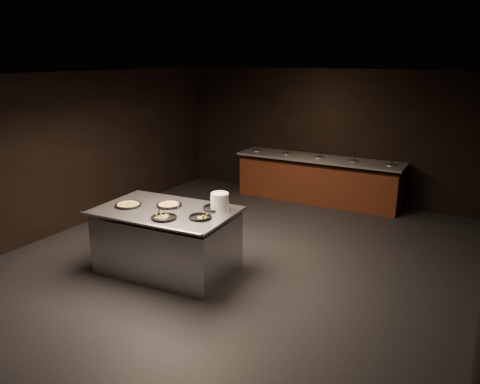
{
  "coord_description": "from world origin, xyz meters",
  "views": [
    {
      "loc": [
        3.42,
        -6.11,
        3.18
      ],
      "look_at": [
        -0.17,
        0.3,
        1.02
      ],
      "focal_mm": 35.0,
      "sensor_mm": 36.0,
      "label": 1
    }
  ],
  "objects_px": {
    "serving_counter": "(167,241)",
    "pan_veggie_whole": "(128,205)",
    "pan_cheese_whole": "(169,205)",
    "plate_stack": "(220,202)"
  },
  "relations": [
    {
      "from": "serving_counter",
      "to": "pan_veggie_whole",
      "type": "relative_size",
      "value": 5.3
    },
    {
      "from": "pan_veggie_whole",
      "to": "pan_cheese_whole",
      "type": "distance_m",
      "value": 0.62
    },
    {
      "from": "plate_stack",
      "to": "pan_cheese_whole",
      "type": "height_order",
      "value": "plate_stack"
    },
    {
      "from": "serving_counter",
      "to": "plate_stack",
      "type": "distance_m",
      "value": 1.03
    },
    {
      "from": "serving_counter",
      "to": "pan_cheese_whole",
      "type": "distance_m",
      "value": 0.55
    },
    {
      "from": "plate_stack",
      "to": "pan_veggie_whole",
      "type": "height_order",
      "value": "plate_stack"
    },
    {
      "from": "serving_counter",
      "to": "plate_stack",
      "type": "bearing_deg",
      "value": 22.84
    },
    {
      "from": "serving_counter",
      "to": "pan_veggie_whole",
      "type": "bearing_deg",
      "value": -168.65
    },
    {
      "from": "serving_counter",
      "to": "pan_cheese_whole",
      "type": "xyz_separation_m",
      "value": [
        -0.05,
        0.15,
        0.53
      ]
    },
    {
      "from": "serving_counter",
      "to": "plate_stack",
      "type": "relative_size",
      "value": 8.01
    }
  ]
}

